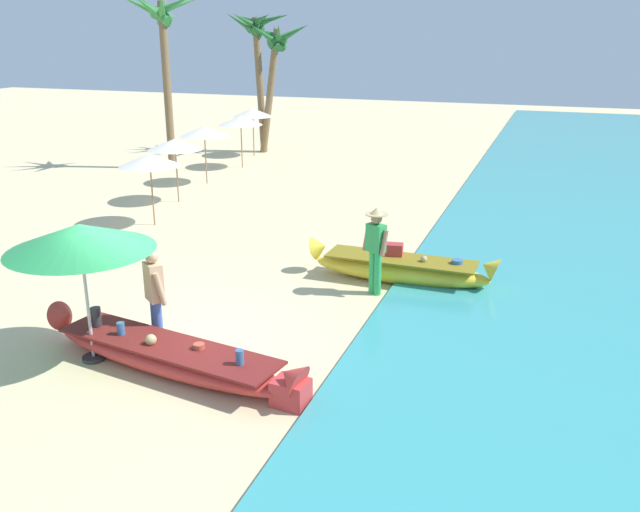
{
  "coord_description": "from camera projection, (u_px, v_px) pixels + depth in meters",
  "views": [
    {
      "loc": [
        5.82,
        -8.89,
        5.03
      ],
      "look_at": [
        1.72,
        2.71,
        0.9
      ],
      "focal_mm": 38.46,
      "sensor_mm": 36.0,
      "label": 1
    }
  ],
  "objects": [
    {
      "name": "person_tourist_customer",
      "position": [
        155.0,
        293.0,
        11.05
      ],
      "size": [
        0.56,
        0.5,
        1.69
      ],
      "color": "#3D5BA8",
      "rests_on": "ground"
    },
    {
      "name": "parasol_row_3",
      "position": [
        241.0,
        121.0,
        25.17
      ],
      "size": [
        1.6,
        1.6,
        1.91
      ],
      "color": "#8E6B47",
      "rests_on": "ground"
    },
    {
      "name": "cooler_box",
      "position": [
        291.0,
        393.0,
        9.52
      ],
      "size": [
        0.53,
        0.45,
        0.39
      ],
      "primitive_type": "cube",
      "rotation": [
        0.0,
        0.0,
        -0.11
      ],
      "color": "#C63838",
      "rests_on": "ground"
    },
    {
      "name": "patio_umbrella_large",
      "position": [
        80.0,
        238.0,
        10.25
      ],
      "size": [
        2.24,
        2.24,
        2.24
      ],
      "color": "#B7B7BC",
      "rests_on": "ground"
    },
    {
      "name": "palm_tree_tall_inland",
      "position": [
        257.0,
        36.0,
        27.62
      ],
      "size": [
        2.78,
        2.65,
        5.7
      ],
      "color": "brown",
      "rests_on": "ground"
    },
    {
      "name": "parasol_row_4",
      "position": [
        253.0,
        113.0,
        27.52
      ],
      "size": [
        1.6,
        1.6,
        1.91
      ],
      "color": "#8E6B47",
      "rests_on": "ground"
    },
    {
      "name": "boat_red_foreground",
      "position": [
        168.0,
        356.0,
        10.48
      ],
      "size": [
        4.86,
        1.55,
        0.76
      ],
      "color": "red",
      "rests_on": "ground"
    },
    {
      "name": "ground_plane",
      "position": [
        169.0,
        345.0,
        11.39
      ],
      "size": [
        80.0,
        80.0,
        0.0
      ],
      "primitive_type": "plane",
      "color": "beige"
    },
    {
      "name": "parasol_row_2",
      "position": [
        204.0,
        131.0,
        22.59
      ],
      "size": [
        1.6,
        1.6,
        1.91
      ],
      "color": "#8E6B47",
      "rests_on": "ground"
    },
    {
      "name": "palm_tree_mid_cluster",
      "position": [
        276.0,
        48.0,
        27.33
      ],
      "size": [
        2.93,
        2.63,
        5.29
      ],
      "color": "brown",
      "rests_on": "ground"
    },
    {
      "name": "person_vendor_hatted",
      "position": [
        376.0,
        245.0,
        13.26
      ],
      "size": [
        0.58,
        0.45,
        1.76
      ],
      "color": "green",
      "rests_on": "ground"
    },
    {
      "name": "palm_tree_leaning_seaward",
      "position": [
        162.0,
        26.0,
        23.98
      ],
      "size": [
        2.58,
        2.56,
        6.21
      ],
      "color": "brown",
      "rests_on": "ground"
    },
    {
      "name": "parasol_row_0",
      "position": [
        150.0,
        160.0,
        17.73
      ],
      "size": [
        1.6,
        1.6,
        1.91
      ],
      "color": "#8E6B47",
      "rests_on": "ground"
    },
    {
      "name": "boat_yellow_midground",
      "position": [
        401.0,
        269.0,
        14.1
      ],
      "size": [
        4.0,
        0.92,
        0.83
      ],
      "color": "yellow",
      "rests_on": "ground"
    },
    {
      "name": "parasol_row_1",
      "position": [
        175.0,
        144.0,
        20.13
      ],
      "size": [
        1.6,
        1.6,
        1.91
      ],
      "color": "#8E6B47",
      "rests_on": "ground"
    }
  ]
}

